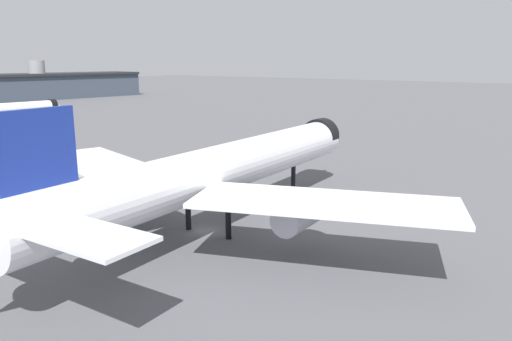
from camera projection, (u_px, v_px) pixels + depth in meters
ground at (205, 231)px, 62.01m from camera, size 900.00×900.00×0.00m
airliner_near_gate at (219, 170)px, 61.41m from camera, size 66.78×60.96×17.29m
baggage_tug_wing at (239, 157)px, 103.74m from camera, size 1.89×3.21×1.85m
baggage_cart_trailing at (269, 158)px, 102.88m from camera, size 2.55×2.79×1.82m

